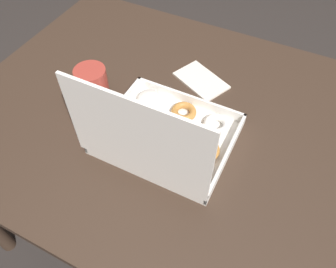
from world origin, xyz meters
name	(u,v)px	position (x,y,z in m)	size (l,w,h in m)	color
ground_plane	(165,215)	(0.00, 0.00, 0.00)	(8.00, 8.00, 0.00)	#2D2826
dining_table	(164,130)	(0.00, 0.00, 0.63)	(1.20, 0.97, 0.72)	#38281E
donut_box	(163,136)	(-0.06, 0.12, 0.77)	(0.35, 0.30, 0.29)	silver
coffee_mug	(92,84)	(0.21, 0.04, 0.78)	(0.09, 0.09, 0.11)	#A3382D
paper_napkin	(201,80)	(-0.05, -0.17, 0.72)	(0.20, 0.16, 0.01)	silver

